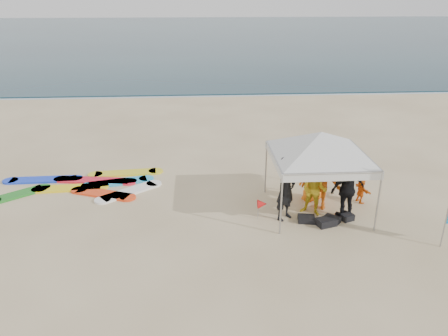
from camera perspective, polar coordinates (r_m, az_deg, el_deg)
ground at (r=12.06m, az=2.72°, el=-9.96°), size 120.00×120.00×0.00m
ocean at (r=70.43m, az=-2.85°, el=17.10°), size 160.00×84.00×0.08m
shoreline_foam at (r=29.07m, az=-1.25°, el=9.54°), size 160.00×1.20×0.01m
person_black_a at (r=13.01m, az=8.10°, el=-2.72°), size 0.85×0.82×1.96m
person_yellow at (r=13.47m, az=11.69°, el=-2.88°), size 0.98×0.92×1.61m
person_orange_a at (r=13.86m, az=12.65°, el=-1.55°), size 1.41×1.12×1.91m
person_black_b at (r=13.48m, az=15.84°, el=-2.65°), size 1.18×0.73×1.88m
person_orange_b at (r=14.33m, az=11.55°, el=-0.86°), size 1.04×0.89×1.81m
person_seated at (r=14.78m, az=17.46°, el=-2.77°), size 0.43×0.83×0.85m
canopy_tent at (r=13.14m, az=12.62°, el=4.57°), size 3.89×3.89×2.93m
marker_pennant at (r=13.11m, az=5.01°, el=-4.72°), size 0.28×0.28×0.64m
gear_pile at (r=13.37m, az=13.12°, el=-6.62°), size 1.73×0.76×0.22m
surfboard_spread at (r=16.16m, az=-17.15°, el=-2.07°), size 5.46×2.85×0.07m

